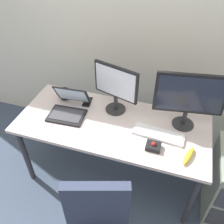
{
  "coord_description": "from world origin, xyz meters",
  "views": [
    {
      "loc": [
        0.45,
        -1.41,
        2.09
      ],
      "look_at": [
        0.0,
        0.0,
        0.82
      ],
      "focal_mm": 38.61,
      "sensor_mm": 36.0,
      "label": 1
    }
  ],
  "objects_px": {
    "monitor_side": "(116,86)",
    "cell_phone": "(87,102)",
    "trackball_mouse": "(153,146)",
    "banana": "(188,156)",
    "monitor_main": "(190,97)",
    "coffee_mug": "(65,94)",
    "laptop": "(69,108)",
    "keyboard": "(158,134)"
  },
  "relations": [
    {
      "from": "monitor_side",
      "to": "cell_phone",
      "type": "relative_size",
      "value": 3.09
    },
    {
      "from": "trackball_mouse",
      "to": "banana",
      "type": "bearing_deg",
      "value": -2.43
    },
    {
      "from": "monitor_main",
      "to": "coffee_mug",
      "type": "relative_size",
      "value": 5.33
    },
    {
      "from": "laptop",
      "to": "banana",
      "type": "bearing_deg",
      "value": -10.94
    },
    {
      "from": "cell_phone",
      "to": "coffee_mug",
      "type": "bearing_deg",
      "value": 173.53
    },
    {
      "from": "trackball_mouse",
      "to": "coffee_mug",
      "type": "height_order",
      "value": "coffee_mug"
    },
    {
      "from": "monitor_main",
      "to": "cell_phone",
      "type": "distance_m",
      "value": 0.92
    },
    {
      "from": "banana",
      "to": "coffee_mug",
      "type": "bearing_deg",
      "value": 161.87
    },
    {
      "from": "banana",
      "to": "monitor_main",
      "type": "bearing_deg",
      "value": 101.34
    },
    {
      "from": "monitor_side",
      "to": "cell_phone",
      "type": "xyz_separation_m",
      "value": [
        -0.28,
        0.02,
        -0.25
      ]
    },
    {
      "from": "coffee_mug",
      "to": "banana",
      "type": "bearing_deg",
      "value": -18.13
    },
    {
      "from": "coffee_mug",
      "to": "banana",
      "type": "distance_m",
      "value": 1.23
    },
    {
      "from": "monitor_side",
      "to": "coffee_mug",
      "type": "bearing_deg",
      "value": 177.31
    },
    {
      "from": "monitor_side",
      "to": "keyboard",
      "type": "distance_m",
      "value": 0.52
    },
    {
      "from": "monitor_side",
      "to": "laptop",
      "type": "bearing_deg",
      "value": -157.48
    },
    {
      "from": "monitor_main",
      "to": "keyboard",
      "type": "height_order",
      "value": "monitor_main"
    },
    {
      "from": "laptop",
      "to": "banana",
      "type": "distance_m",
      "value": 1.06
    },
    {
      "from": "trackball_mouse",
      "to": "monitor_side",
      "type": "bearing_deg",
      "value": 139.23
    },
    {
      "from": "banana",
      "to": "monitor_side",
      "type": "bearing_deg",
      "value": 151.53
    },
    {
      "from": "monitor_main",
      "to": "trackball_mouse",
      "type": "xyz_separation_m",
      "value": [
        -0.19,
        -0.33,
        -0.26
      ]
    },
    {
      "from": "trackball_mouse",
      "to": "keyboard",
      "type": "bearing_deg",
      "value": 84.48
    },
    {
      "from": "monitor_side",
      "to": "keyboard",
      "type": "xyz_separation_m",
      "value": [
        0.42,
        -0.2,
        -0.24
      ]
    },
    {
      "from": "monitor_side",
      "to": "cell_phone",
      "type": "distance_m",
      "value": 0.38
    },
    {
      "from": "banana",
      "to": "trackball_mouse",
      "type": "bearing_deg",
      "value": 177.57
    },
    {
      "from": "cell_phone",
      "to": "monitor_main",
      "type": "bearing_deg",
      "value": -8.85
    },
    {
      "from": "trackball_mouse",
      "to": "cell_phone",
      "type": "distance_m",
      "value": 0.78
    },
    {
      "from": "monitor_side",
      "to": "cell_phone",
      "type": "bearing_deg",
      "value": 175.27
    },
    {
      "from": "monitor_main",
      "to": "banana",
      "type": "distance_m",
      "value": 0.44
    },
    {
      "from": "keyboard",
      "to": "coffee_mug",
      "type": "relative_size",
      "value": 4.15
    },
    {
      "from": "cell_phone",
      "to": "monitor_side",
      "type": "bearing_deg",
      "value": -11.04
    },
    {
      "from": "cell_phone",
      "to": "banana",
      "type": "height_order",
      "value": "banana"
    },
    {
      "from": "monitor_main",
      "to": "keyboard",
      "type": "relative_size",
      "value": 1.28
    },
    {
      "from": "monitor_main",
      "to": "laptop",
      "type": "xyz_separation_m",
      "value": [
        -0.97,
        -0.14,
        -0.24
      ]
    },
    {
      "from": "laptop",
      "to": "coffee_mug",
      "type": "bearing_deg",
      "value": 125.08
    },
    {
      "from": "keyboard",
      "to": "banana",
      "type": "bearing_deg",
      "value": -33.37
    },
    {
      "from": "keyboard",
      "to": "monitor_side",
      "type": "bearing_deg",
      "value": 154.61
    },
    {
      "from": "trackball_mouse",
      "to": "coffee_mug",
      "type": "bearing_deg",
      "value": 157.8
    },
    {
      "from": "laptop",
      "to": "cell_phone",
      "type": "xyz_separation_m",
      "value": [
        0.1,
        0.18,
        -0.05
      ]
    },
    {
      "from": "monitor_main",
      "to": "cell_phone",
      "type": "xyz_separation_m",
      "value": [
        -0.87,
        0.04,
        -0.28
      ]
    },
    {
      "from": "monitor_main",
      "to": "keyboard",
      "type": "distance_m",
      "value": 0.37
    },
    {
      "from": "monitor_main",
      "to": "monitor_side",
      "type": "xyz_separation_m",
      "value": [
        -0.59,
        0.02,
        -0.03
      ]
    },
    {
      "from": "trackball_mouse",
      "to": "cell_phone",
      "type": "bearing_deg",
      "value": 151.51
    }
  ]
}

